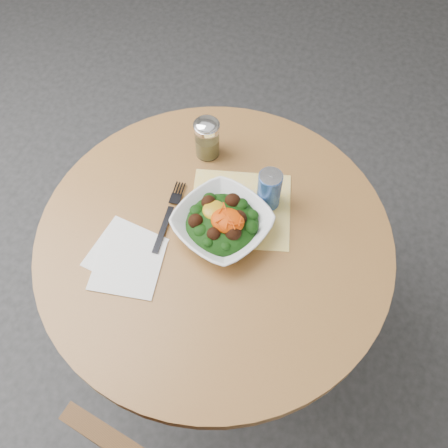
# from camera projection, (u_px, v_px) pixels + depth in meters

# --- Properties ---
(ground) EXTENTS (6.00, 6.00, 0.00)m
(ground) POSITION_uv_depth(u_px,v_px,m) (218.00, 336.00, 1.89)
(ground) COLOR #2A2A2C
(ground) RESTS_ON ground
(table) EXTENTS (0.90, 0.90, 0.75)m
(table) POSITION_uv_depth(u_px,v_px,m) (215.00, 271.00, 1.42)
(table) COLOR black
(table) RESTS_ON ground
(cloth_napkin) EXTENTS (0.31, 0.29, 0.00)m
(cloth_napkin) POSITION_uv_depth(u_px,v_px,m) (240.00, 209.00, 1.29)
(cloth_napkin) COLOR yellow
(cloth_napkin) RESTS_ON table
(paper_napkins) EXTENTS (0.20, 0.21, 0.00)m
(paper_napkins) POSITION_uv_depth(u_px,v_px,m) (126.00, 259.00, 1.22)
(paper_napkins) COLOR white
(paper_napkins) RESTS_ON table
(salad_bowl) EXTENTS (0.30, 0.30, 0.08)m
(salad_bowl) POSITION_uv_depth(u_px,v_px,m) (222.00, 223.00, 1.23)
(salad_bowl) COLOR white
(salad_bowl) RESTS_ON table
(fork) EXTENTS (0.04, 0.22, 0.00)m
(fork) POSITION_uv_depth(u_px,v_px,m) (169.00, 214.00, 1.28)
(fork) COLOR black
(fork) RESTS_ON table
(spice_shaker) EXTENTS (0.07, 0.07, 0.13)m
(spice_shaker) POSITION_uv_depth(u_px,v_px,m) (207.00, 138.00, 1.34)
(spice_shaker) COLOR silver
(spice_shaker) RESTS_ON table
(beverage_can) EXTENTS (0.06, 0.06, 0.12)m
(beverage_can) POSITION_uv_depth(u_px,v_px,m) (269.00, 190.00, 1.26)
(beverage_can) COLOR navy
(beverage_can) RESTS_ON table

